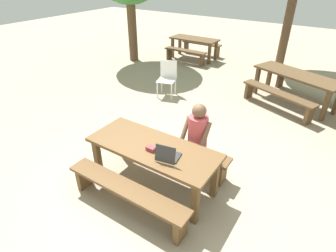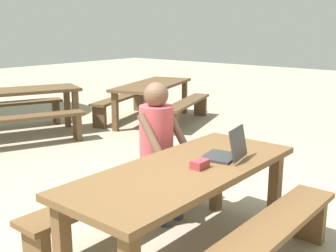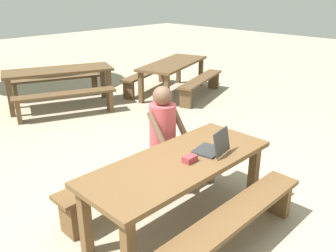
# 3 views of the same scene
# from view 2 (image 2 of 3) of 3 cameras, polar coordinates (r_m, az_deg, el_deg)

# --- Properties ---
(picnic_table_front) EXTENTS (1.98, 0.80, 0.73)m
(picnic_table_front) POSITION_cam_2_polar(r_m,az_deg,el_deg) (3.11, 2.36, -7.40)
(picnic_table_front) COLOR brown
(picnic_table_front) RESTS_ON ground
(bench_near) EXTENTS (1.94, 0.30, 0.43)m
(bench_near) POSITION_cam_2_polar(r_m,az_deg,el_deg) (2.93, 12.58, -15.56)
(bench_near) COLOR brown
(bench_near) RESTS_ON ground
(bench_far) EXTENTS (1.94, 0.30, 0.43)m
(bench_far) POSITION_cam_2_polar(r_m,az_deg,el_deg) (3.61, -5.82, -9.56)
(bench_far) COLOR brown
(bench_far) RESTS_ON ground
(laptop) EXTENTS (0.33, 0.34, 0.26)m
(laptop) POSITION_cam_2_polar(r_m,az_deg,el_deg) (3.26, 8.07, -3.43)
(laptop) COLOR #2D2D2D
(laptop) RESTS_ON picnic_table_front
(small_pouch) EXTENTS (0.13, 0.09, 0.06)m
(small_pouch) POSITION_cam_2_polar(r_m,az_deg,el_deg) (3.04, 4.36, -5.21)
(small_pouch) COLOR #993338
(small_pouch) RESTS_ON picnic_table_front
(person_seated) EXTENTS (0.42, 0.41, 1.26)m
(person_seated) POSITION_cam_2_polar(r_m,az_deg,el_deg) (3.73, -1.20, -2.09)
(person_seated) COLOR #333847
(person_seated) RESTS_ON ground
(picnic_table_mid) EXTENTS (2.18, 1.43, 0.76)m
(picnic_table_mid) POSITION_cam_2_polar(r_m,az_deg,el_deg) (7.07, -20.43, 3.72)
(picnic_table_mid) COLOR brown
(picnic_table_mid) RESTS_ON ground
(bench_mid_south) EXTENTS (1.84, 0.96, 0.45)m
(bench_mid_south) POSITION_cam_2_polar(r_m,az_deg,el_deg) (6.48, -19.33, 0.28)
(bench_mid_south) COLOR brown
(bench_mid_south) RESTS_ON ground
(bench_mid_north) EXTENTS (1.84, 0.96, 0.45)m
(bench_mid_north) POSITION_cam_2_polar(r_m,az_deg,el_deg) (7.76, -21.00, 2.21)
(bench_mid_north) COLOR brown
(bench_mid_north) RESTS_ON ground
(picnic_table_distant) EXTENTS (2.19, 1.39, 0.71)m
(picnic_table_distant) POSITION_cam_2_polar(r_m,az_deg,el_deg) (7.74, -2.06, 5.09)
(picnic_table_distant) COLOR brown
(picnic_table_distant) RESTS_ON ground
(bench_distant_south) EXTENTS (1.84, 0.86, 0.43)m
(bench_distant_south) POSITION_cam_2_polar(r_m,az_deg,el_deg) (7.55, 2.62, 2.67)
(bench_distant_south) COLOR brown
(bench_distant_south) RESTS_ON ground
(bench_distant_north) EXTENTS (1.84, 0.86, 0.43)m
(bench_distant_north) POSITION_cam_2_polar(r_m,az_deg,el_deg) (8.07, -6.41, 3.30)
(bench_distant_north) COLOR brown
(bench_distant_north) RESTS_ON ground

